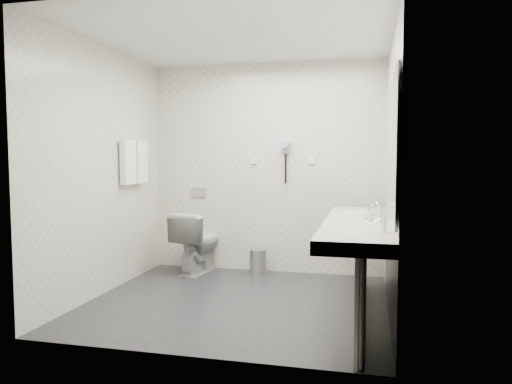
# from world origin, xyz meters

# --- Properties ---
(floor) EXTENTS (2.80, 2.80, 0.00)m
(floor) POSITION_xyz_m (0.00, 0.00, 0.00)
(floor) COLOR #262529
(floor) RESTS_ON ground
(ceiling) EXTENTS (2.80, 2.80, 0.00)m
(ceiling) POSITION_xyz_m (0.00, 0.00, 2.50)
(ceiling) COLOR silver
(ceiling) RESTS_ON wall_back
(wall_back) EXTENTS (2.80, 0.00, 2.80)m
(wall_back) POSITION_xyz_m (0.00, 1.30, 1.25)
(wall_back) COLOR beige
(wall_back) RESTS_ON floor
(wall_front) EXTENTS (2.80, 0.00, 2.80)m
(wall_front) POSITION_xyz_m (0.00, -1.30, 1.25)
(wall_front) COLOR beige
(wall_front) RESTS_ON floor
(wall_left) EXTENTS (0.00, 2.60, 2.60)m
(wall_left) POSITION_xyz_m (-1.40, 0.00, 1.25)
(wall_left) COLOR beige
(wall_left) RESTS_ON floor
(wall_right) EXTENTS (0.00, 2.60, 2.60)m
(wall_right) POSITION_xyz_m (1.40, 0.00, 1.25)
(wall_right) COLOR beige
(wall_right) RESTS_ON floor
(vanity_counter) EXTENTS (0.55, 2.20, 0.10)m
(vanity_counter) POSITION_xyz_m (1.12, -0.20, 0.80)
(vanity_counter) COLOR silver
(vanity_counter) RESTS_ON floor
(vanity_panel) EXTENTS (0.03, 2.15, 0.75)m
(vanity_panel) POSITION_xyz_m (1.15, -0.20, 0.38)
(vanity_panel) COLOR gray
(vanity_panel) RESTS_ON floor
(vanity_post_near) EXTENTS (0.06, 0.06, 0.75)m
(vanity_post_near) POSITION_xyz_m (1.18, -1.24, 0.38)
(vanity_post_near) COLOR silver
(vanity_post_near) RESTS_ON floor
(vanity_post_far) EXTENTS (0.06, 0.06, 0.75)m
(vanity_post_far) POSITION_xyz_m (1.18, 0.84, 0.38)
(vanity_post_far) COLOR silver
(vanity_post_far) RESTS_ON floor
(mirror) EXTENTS (0.02, 2.20, 1.05)m
(mirror) POSITION_xyz_m (1.39, -0.20, 1.45)
(mirror) COLOR #B2BCC6
(mirror) RESTS_ON wall_right
(basin_near) EXTENTS (0.40, 0.31, 0.05)m
(basin_near) POSITION_xyz_m (1.12, -0.85, 0.83)
(basin_near) COLOR silver
(basin_near) RESTS_ON vanity_counter
(basin_far) EXTENTS (0.40, 0.31, 0.05)m
(basin_far) POSITION_xyz_m (1.12, 0.45, 0.83)
(basin_far) COLOR silver
(basin_far) RESTS_ON vanity_counter
(faucet_near) EXTENTS (0.04, 0.04, 0.15)m
(faucet_near) POSITION_xyz_m (1.32, -0.85, 0.92)
(faucet_near) COLOR silver
(faucet_near) RESTS_ON vanity_counter
(faucet_far) EXTENTS (0.04, 0.04, 0.15)m
(faucet_far) POSITION_xyz_m (1.32, 0.45, 0.92)
(faucet_far) COLOR silver
(faucet_far) RESTS_ON vanity_counter
(soap_bottle_a) EXTENTS (0.05, 0.05, 0.10)m
(soap_bottle_a) POSITION_xyz_m (1.21, -0.06, 0.90)
(soap_bottle_a) COLOR white
(soap_bottle_a) RESTS_ON vanity_counter
(soap_bottle_b) EXTENTS (0.11, 0.11, 0.10)m
(soap_bottle_b) POSITION_xyz_m (1.21, -0.07, 0.90)
(soap_bottle_b) COLOR white
(soap_bottle_b) RESTS_ON vanity_counter
(soap_bottle_c) EXTENTS (0.04, 0.04, 0.11)m
(soap_bottle_c) POSITION_xyz_m (1.23, -0.26, 0.90)
(soap_bottle_c) COLOR white
(soap_bottle_c) RESTS_ON vanity_counter
(glass_left) EXTENTS (0.08, 0.08, 0.11)m
(glass_left) POSITION_xyz_m (1.36, 0.07, 0.91)
(glass_left) COLOR silver
(glass_left) RESTS_ON vanity_counter
(glass_right) EXTENTS (0.06, 0.06, 0.12)m
(glass_right) POSITION_xyz_m (1.25, 0.21, 0.91)
(glass_right) COLOR silver
(glass_right) RESTS_ON vanity_counter
(toilet) EXTENTS (0.52, 0.78, 0.73)m
(toilet) POSITION_xyz_m (-0.78, 1.04, 0.37)
(toilet) COLOR silver
(toilet) RESTS_ON floor
(flush_plate) EXTENTS (0.18, 0.02, 0.12)m
(flush_plate) POSITION_xyz_m (-0.85, 1.29, 0.95)
(flush_plate) COLOR #B2B5BA
(flush_plate) RESTS_ON wall_back
(pedal_bin) EXTENTS (0.25, 0.25, 0.29)m
(pedal_bin) POSITION_xyz_m (-0.04, 1.08, 0.15)
(pedal_bin) COLOR #B2B5BA
(pedal_bin) RESTS_ON floor
(bin_lid) EXTENTS (0.21, 0.21, 0.02)m
(bin_lid) POSITION_xyz_m (-0.04, 1.08, 0.30)
(bin_lid) COLOR #B2B5BA
(bin_lid) RESTS_ON pedal_bin
(towel_rail) EXTENTS (0.02, 0.62, 0.02)m
(towel_rail) POSITION_xyz_m (-1.35, 0.55, 1.55)
(towel_rail) COLOR silver
(towel_rail) RESTS_ON wall_left
(towel_near) EXTENTS (0.07, 0.24, 0.48)m
(towel_near) POSITION_xyz_m (-1.34, 0.41, 1.33)
(towel_near) COLOR white
(towel_near) RESTS_ON towel_rail
(towel_far) EXTENTS (0.07, 0.24, 0.48)m
(towel_far) POSITION_xyz_m (-1.34, 0.69, 1.33)
(towel_far) COLOR white
(towel_far) RESTS_ON towel_rail
(dryer_cradle) EXTENTS (0.10, 0.04, 0.14)m
(dryer_cradle) POSITION_xyz_m (0.25, 1.27, 1.50)
(dryer_cradle) COLOR #9C9CA1
(dryer_cradle) RESTS_ON wall_back
(dryer_barrel) EXTENTS (0.08, 0.14, 0.08)m
(dryer_barrel) POSITION_xyz_m (0.25, 1.20, 1.53)
(dryer_barrel) COLOR #9C9CA1
(dryer_barrel) RESTS_ON dryer_cradle
(dryer_cord) EXTENTS (0.02, 0.02, 0.35)m
(dryer_cord) POSITION_xyz_m (0.25, 1.26, 1.25)
(dryer_cord) COLOR black
(dryer_cord) RESTS_ON dryer_cradle
(switch_plate_a) EXTENTS (0.09, 0.02, 0.09)m
(switch_plate_a) POSITION_xyz_m (-0.15, 1.29, 1.35)
(switch_plate_a) COLOR silver
(switch_plate_a) RESTS_ON wall_back
(switch_plate_b) EXTENTS (0.09, 0.02, 0.09)m
(switch_plate_b) POSITION_xyz_m (0.55, 1.29, 1.35)
(switch_plate_b) COLOR silver
(switch_plate_b) RESTS_ON wall_back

